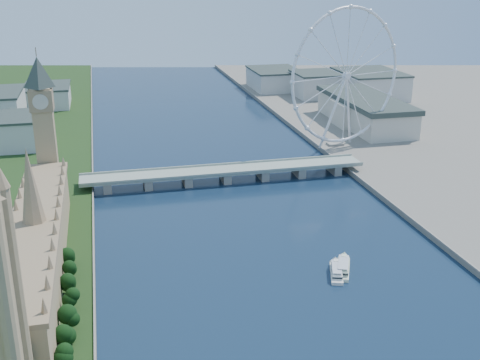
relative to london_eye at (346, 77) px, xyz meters
name	(u,v)px	position (x,y,z in m)	size (l,w,h in m)	color
parliament_range	(38,247)	(-247.98, -185.08, -49.04)	(24.00, 200.00, 70.00)	tan
big_ben	(43,112)	(-247.98, -77.08, -0.95)	(20.02, 20.02, 110.00)	tan
westminster_bridge	(225,173)	(-119.98, -55.08, -60.89)	(220.00, 22.00, 9.50)	gray
london_eye	(346,77)	(0.00, 0.00, 0.00)	(113.60, 39.12, 124.30)	silver
county_hall	(364,127)	(55.02, 74.92, -67.52)	(54.00, 144.00, 35.00)	beige
city_skyline	(212,93)	(-80.75, 205.00, -50.56)	(505.00, 280.00, 32.00)	beige
tour_boat_near	(336,275)	(-92.91, -217.76, -67.52)	(6.62, 26.10, 5.73)	white
tour_boat_far	(343,271)	(-87.70, -214.47, -67.52)	(7.17, 28.16, 6.21)	silver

